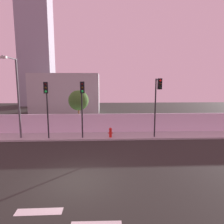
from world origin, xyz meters
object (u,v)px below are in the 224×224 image
(street_lamp_curbside, at_px, (16,92))
(roadside_tree_midleft, at_px, (78,101))
(fire_hydrant, at_px, (110,132))
(traffic_light_center, at_px, (158,96))
(traffic_light_right, at_px, (82,98))
(traffic_light_left, at_px, (47,98))

(street_lamp_curbside, relative_size, roadside_tree_midleft, 1.61)
(street_lamp_curbside, xyz_separation_m, fire_hydrant, (7.89, 0.15, -3.60))
(traffic_light_center, relative_size, fire_hydrant, 5.99)
(fire_hydrant, bearing_deg, traffic_light_right, -160.20)
(traffic_light_left, height_order, traffic_light_center, traffic_light_center)
(traffic_light_right, xyz_separation_m, street_lamp_curbside, (-5.54, 0.69, 0.49))
(roadside_tree_midleft, bearing_deg, street_lamp_curbside, -143.97)
(street_lamp_curbside, bearing_deg, fire_hydrant, 1.11)
(street_lamp_curbside, bearing_deg, traffic_light_left, -11.06)
(traffic_light_left, distance_m, fire_hydrant, 6.14)
(traffic_light_left, xyz_separation_m, roadside_tree_midleft, (2.11, 3.96, -0.55))
(traffic_light_left, relative_size, roadside_tree_midleft, 1.16)
(traffic_light_center, height_order, street_lamp_curbside, street_lamp_curbside)
(traffic_light_left, height_order, roadside_tree_midleft, traffic_light_left)
(traffic_light_center, bearing_deg, street_lamp_curbside, 178.44)
(traffic_light_left, relative_size, street_lamp_curbside, 0.72)
(fire_hydrant, bearing_deg, roadside_tree_midleft, 133.76)
(traffic_light_left, xyz_separation_m, fire_hydrant, (5.26, 0.67, -3.08))
(traffic_light_right, bearing_deg, street_lamp_curbside, 172.88)
(traffic_light_center, height_order, roadside_tree_midleft, traffic_light_center)
(traffic_light_left, height_order, street_lamp_curbside, street_lamp_curbside)
(traffic_light_right, bearing_deg, roadside_tree_midleft, 101.01)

